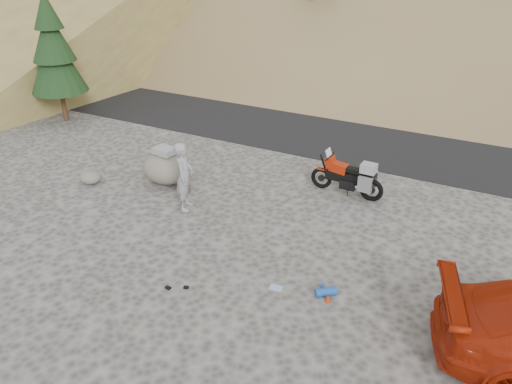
{
  "coord_description": "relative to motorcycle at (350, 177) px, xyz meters",
  "views": [
    {
      "loc": [
        4.94,
        -9.33,
        7.0
      ],
      "look_at": [
        -0.25,
        0.75,
        1.0
      ],
      "focal_mm": 35.0,
      "sensor_mm": 36.0,
      "label": 1
    }
  ],
  "objects": [
    {
      "name": "gear_funnel",
      "position": [
        1.11,
        -4.85,
        -0.48
      ],
      "size": [
        0.15,
        0.15,
        0.18
      ],
      "primitive_type": "cone",
      "rotation": [
        0.0,
        0.0,
        0.05
      ],
      "color": "#B72C0C",
      "rests_on": "ground"
    },
    {
      "name": "gear_glove_a",
      "position": [
        -2.16,
        -6.03,
        -0.55
      ],
      "size": [
        0.13,
        0.1,
        0.04
      ],
      "primitive_type": "cube",
      "rotation": [
        0.0,
        0.0,
        -0.13
      ],
      "color": "black",
      "rests_on": "ground"
    },
    {
      "name": "road",
      "position": [
        -1.4,
        5.46,
        -0.57
      ],
      "size": [
        120.0,
        7.0,
        0.05
      ],
      "primitive_type": "cube",
      "color": "black",
      "rests_on": "ground"
    },
    {
      "name": "man",
      "position": [
        -3.83,
        -2.86,
        -0.57
      ],
      "size": [
        0.68,
        0.83,
        1.97
      ],
      "primitive_type": "imported",
      "rotation": [
        0.0,
        0.0,
        1.9
      ],
      "color": "gray",
      "rests_on": "ground"
    },
    {
      "name": "gear_glove_b",
      "position": [
        -1.82,
        -5.83,
        -0.55
      ],
      "size": [
        0.13,
        0.11,
        0.04
      ],
      "primitive_type": "cube",
      "rotation": [
        0.0,
        0.0,
        0.35
      ],
      "color": "black",
      "rests_on": "ground"
    },
    {
      "name": "gear_blue_cloth",
      "position": [
        -0.06,
        -4.93,
        -0.57
      ],
      "size": [
        0.31,
        0.24,
        0.01
      ],
      "primitive_type": "cube",
      "rotation": [
        0.0,
        0.0,
        0.11
      ],
      "color": "#81A1C8",
      "rests_on": "ground"
    },
    {
      "name": "conifer_verge",
      "position": [
        -12.4,
        0.96,
        2.32
      ],
      "size": [
        2.2,
        2.2,
        5.04
      ],
      "color": "#362013",
      "rests_on": "ground"
    },
    {
      "name": "boulder",
      "position": [
        -5.29,
        -1.78,
        -0.07
      ],
      "size": [
        1.85,
        1.72,
        1.15
      ],
      "rotation": [
        0.0,
        0.0,
        -0.37
      ],
      "color": "#5F5A51",
      "rests_on": "ground"
    },
    {
      "name": "small_rock",
      "position": [
        -7.36,
        -2.92,
        -0.37
      ],
      "size": [
        0.86,
        0.82,
        0.4
      ],
      "rotation": [
        0.0,
        0.0,
        -0.42
      ],
      "color": "#5F5A51",
      "rests_on": "ground"
    },
    {
      "name": "motorcycle",
      "position": [
        0.0,
        0.0,
        0.0
      ],
      "size": [
        2.26,
        0.71,
        1.34
      ],
      "rotation": [
        0.0,
        0.0,
        -0.05
      ],
      "color": "black",
      "rests_on": "ground"
    },
    {
      "name": "gear_blue_mat",
      "position": [
        1.0,
        -4.66,
        -0.48
      ],
      "size": [
        0.48,
        0.44,
        0.19
      ],
      "primitive_type": "cylinder",
      "rotation": [
        0.0,
        1.57,
        0.66
      ],
      "color": "#1A4A9C",
      "rests_on": "ground"
    },
    {
      "name": "ground",
      "position": [
        -1.4,
        -3.54,
        -0.57
      ],
      "size": [
        140.0,
        140.0,
        0.0
      ],
      "primitive_type": "plane",
      "color": "#3F3C3A",
      "rests_on": "ground"
    },
    {
      "name": "gear_bottle",
      "position": [
        0.9,
        -4.6,
        -0.46
      ],
      "size": [
        0.09,
        0.09,
        0.23
      ],
      "primitive_type": "cylinder",
      "rotation": [
        0.0,
        0.0,
        0.12
      ],
      "color": "#1A4A9C",
      "rests_on": "ground"
    }
  ]
}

